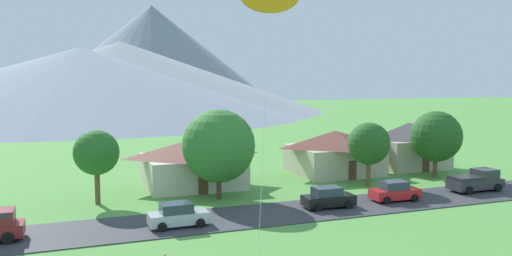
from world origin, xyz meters
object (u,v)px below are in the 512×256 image
Objects in this scene: house_left_center at (408,144)px; parked_car_red_mid_east at (395,191)px; parked_car_black_mid_west at (328,198)px; kite_flyer_with_kite at (270,0)px; tree_right_of_center at (436,136)px; parked_car_silver_west_end at (178,215)px; house_rightmost at (334,151)px; pickup_truck_charcoal_west_side at (477,180)px; house_right_center at (192,162)px; tree_left_of_center at (96,153)px; tree_center at (369,144)px; tree_near_left at (219,146)px.

house_left_center is 1.96× the size of parked_car_red_mid_east.
kite_flyer_with_kite is (-10.83, -13.85, 13.33)m from parked_car_black_mid_west.
tree_right_of_center is 30.92m from parked_car_silver_west_end.
pickup_truck_charcoal_west_side is (7.88, -12.68, -1.39)m from house_rightmost.
tree_right_of_center is 1.65× the size of parked_car_black_mid_west.
house_right_center reaches higher than pickup_truck_charcoal_west_side.
parked_car_black_mid_west is 6.47m from parked_car_red_mid_east.
house_left_center is at bearing 8.74° from tree_left_of_center.
parked_car_silver_west_end is 0.99× the size of parked_car_red_mid_east.
parked_car_silver_west_end is 12.56m from parked_car_black_mid_west.
house_right_center is at bearing -177.58° from house_left_center.
house_rightmost is at bearing 147.92° from tree_right_of_center.
house_left_center is 1.34× the size of tree_center.
parked_car_red_mid_east is at bearing 0.80° from parked_car_black_mid_west.
house_left_center is at bearing 1.69° from house_rightmost.
tree_center is (25.20, -1.83, -0.17)m from tree_left_of_center.
house_left_center is 13.26m from pickup_truck_charcoal_west_side.
parked_car_red_mid_east is (19.00, 1.02, 0.00)m from parked_car_silver_west_end.
tree_right_of_center is 7.86m from pickup_truck_charcoal_west_side.
house_left_center is 33.84m from parked_car_silver_west_end.
house_rightmost is (-10.01, -0.30, -0.29)m from house_left_center.
tree_center is 9.22m from tree_right_of_center.
kite_flyer_with_kite is at bearing -136.44° from house_left_center.
house_right_center is 1.25× the size of tree_near_left.
tree_left_of_center is 25.38m from parked_car_red_mid_east.
house_rightmost reaches higher than house_right_center.
kite_flyer_with_kite reaches higher than parked_car_black_mid_west.
parked_car_silver_west_end is 18.65m from kite_flyer_with_kite.
parked_car_silver_west_end is (-29.50, -8.56, -3.49)m from tree_right_of_center.
tree_right_of_center reaches higher than tree_left_of_center.
tree_center is 10.59m from parked_car_black_mid_west.
parked_car_silver_west_end is 28.44m from pickup_truck_charcoal_west_side.
house_left_center reaches higher than parked_car_black_mid_west.
house_rightmost is at bearing 121.85° from pickup_truck_charcoal_west_side.
parked_car_red_mid_east is 25.91m from kite_flyer_with_kite.
parked_car_black_mid_west is at bearing -155.79° from tree_right_of_center.
house_right_center is at bearing 123.20° from parked_car_black_mid_west.
parked_car_silver_west_end is at bearing -108.10° from house_right_center.
parked_car_silver_west_end is (-20.52, -14.19, -1.58)m from house_rightmost.
house_rightmost reaches higher than pickup_truck_charcoal_west_side.
kite_flyer_with_kite is (1.70, -12.93, 13.33)m from parked_car_silver_west_end.
tree_center is at bearing 0.30° from tree_near_left.
tree_near_left is (0.82, -6.24, 2.32)m from house_right_center.
tree_near_left is 24.35m from tree_right_of_center.
parked_car_black_mid_west is (17.35, -8.12, -3.47)m from tree_left_of_center.
tree_left_of_center is at bearing 118.06° from parked_car_silver_west_end.
kite_flyer_with_kite is at bearing -95.81° from house_right_center.
kite_flyer_with_kite reaches higher than tree_near_left.
tree_near_left is 15.20m from tree_center.
house_rightmost is at bearing 11.47° from tree_left_of_center.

